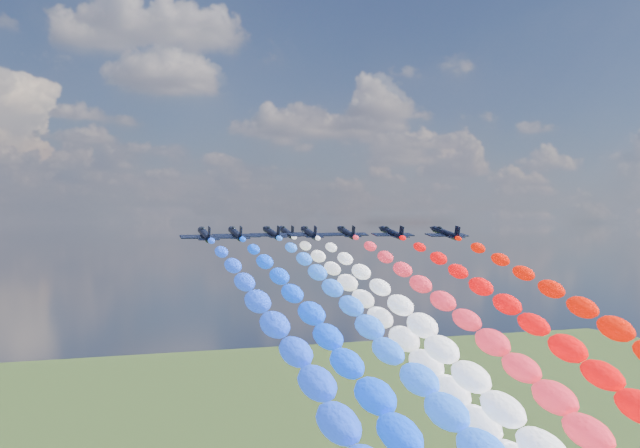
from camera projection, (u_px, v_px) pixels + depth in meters
name	position (u px, v px, depth m)	size (l,w,h in m)	color
jet_0	(205.00, 235.00, 150.24)	(9.63, 12.92, 2.85)	black
trail_0	(304.00, 385.00, 97.54)	(5.50, 107.61, 39.31)	blue
jet_1	(236.00, 234.00, 163.43)	(9.63, 12.92, 2.85)	black
trail_1	(338.00, 366.00, 110.73)	(5.50, 107.61, 39.31)	#0A40F4
jet_2	(272.00, 233.00, 174.08)	(9.63, 12.92, 2.85)	black
trail_2	(381.00, 353.00, 121.38)	(5.50, 107.61, 39.31)	blue
jet_3	(309.00, 233.00, 175.66)	(9.63, 12.92, 2.85)	black
trail_3	(433.00, 352.00, 122.96)	(5.50, 107.61, 39.31)	white
jet_4	(287.00, 232.00, 186.51)	(9.63, 12.92, 2.85)	black
trail_4	(391.00, 341.00, 133.81)	(5.50, 107.61, 39.31)	white
jet_5	(347.00, 232.00, 182.91)	(9.63, 12.92, 2.85)	black
trail_5	(478.00, 345.00, 130.21)	(5.50, 107.61, 39.31)	red
jet_6	(392.00, 233.00, 177.12)	(9.63, 12.92, 2.85)	black
trail_6	(549.00, 350.00, 124.42)	(5.50, 107.61, 39.31)	#F00608
jet_7	(445.00, 233.00, 171.71)	(9.63, 12.92, 2.85)	black
trail_7	(633.00, 356.00, 119.01)	(5.50, 107.61, 39.31)	red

